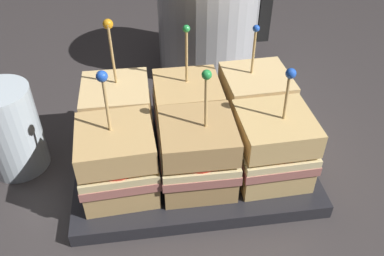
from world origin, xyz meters
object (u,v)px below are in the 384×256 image
object	(u,v)px
serving_platter	(192,160)
drinking_glass	(10,130)
sandwich_back_center	(188,109)
sandwich_front_left	(118,161)
sandwich_back_left	(118,114)
kettle_steel	(209,16)
sandwich_front_center	(198,154)
sandwich_back_right	(254,103)
sandwich_front_right	(272,147)

from	to	relation	value
serving_platter	drinking_glass	xyz separation A→B (m)	(-0.22, 0.03, 0.05)
sandwich_back_center	drinking_glass	size ratio (longest dim) A/B	1.36
sandwich_front_left	sandwich_back_left	xyz separation A→B (m)	(-0.00, 0.09, 0.00)
serving_platter	kettle_steel	world-z (taller)	kettle_steel
sandwich_front_center	sandwich_back_right	xyz separation A→B (m)	(0.09, 0.09, -0.00)
sandwich_back_right	sandwich_front_right	bearing A→B (deg)	-90.99
serving_platter	sandwich_back_center	distance (m)	0.07
sandwich_front_left	sandwich_back_right	size ratio (longest dim) A/B	1.03
sandwich_back_center	kettle_steel	world-z (taller)	kettle_steel
sandwich_front_right	sandwich_back_right	distance (m)	0.09
kettle_steel	drinking_glass	distance (m)	0.36
sandwich_front_center	sandwich_front_right	size ratio (longest dim) A/B	1.04
sandwich_back_right	drinking_glass	distance (m)	0.31
sandwich_front_center	kettle_steel	size ratio (longest dim) A/B	0.74
serving_platter	drinking_glass	distance (m)	0.23
sandwich_front_right	sandwich_back_left	size ratio (longest dim) A/B	0.87
sandwich_front_center	sandwich_back_left	distance (m)	0.12
sandwich_front_left	sandwich_back_right	distance (m)	0.20
serving_platter	sandwich_back_center	bearing A→B (deg)	88.82
sandwich_front_right	kettle_steel	distance (m)	0.30
sandwich_front_left	drinking_glass	size ratio (longest dim) A/B	1.35
sandwich_front_right	sandwich_back_left	world-z (taller)	sandwich_back_left
kettle_steel	drinking_glass	world-z (taller)	kettle_steel
sandwich_back_right	kettle_steel	xyz separation A→B (m)	(-0.03, 0.21, 0.03)
sandwich_front_center	kettle_steel	world-z (taller)	kettle_steel
serving_platter	sandwich_back_right	world-z (taller)	sandwich_back_right
sandwich_front_right	sandwich_back_right	size ratio (longest dim) A/B	0.98
sandwich_front_right	sandwich_back_right	bearing A→B (deg)	89.01
sandwich_front_left	kettle_steel	world-z (taller)	kettle_steel
sandwich_front_center	sandwich_back_left	world-z (taller)	sandwich_back_left
sandwich_back_center	sandwich_back_right	distance (m)	0.09
sandwich_front_left	sandwich_front_right	distance (m)	0.18
sandwich_front_left	kettle_steel	distance (m)	0.34
sandwich_front_right	sandwich_back_center	world-z (taller)	sandwich_back_center
sandwich_front_center	sandwich_front_right	bearing A→B (deg)	0.70
sandwich_front_left	sandwich_back_left	size ratio (longest dim) A/B	0.92
sandwich_back_left	sandwich_back_right	bearing A→B (deg)	0.59
serving_platter	sandwich_front_right	distance (m)	0.11
sandwich_back_center	drinking_glass	distance (m)	0.22
kettle_steel	serving_platter	bearing A→B (deg)	-103.88
drinking_glass	kettle_steel	bearing A→B (deg)	38.11
sandwich_front_center	drinking_glass	size ratio (longest dim) A/B	1.33
serving_platter	sandwich_front_right	bearing A→B (deg)	-26.53
sandwich_front_right	kettle_steel	size ratio (longest dim) A/B	0.71
serving_platter	sandwich_back_center	size ratio (longest dim) A/B	1.86
sandwich_front_right	drinking_glass	world-z (taller)	sandwich_front_right
serving_platter	sandwich_back_left	distance (m)	0.11
sandwich_front_center	sandwich_back_center	bearing A→B (deg)	90.05
sandwich_front_left	kettle_steel	xyz separation A→B (m)	(0.15, 0.30, 0.03)
sandwich_front_right	drinking_glass	bearing A→B (deg)	165.96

